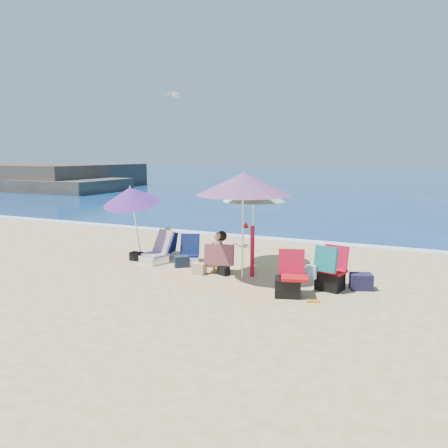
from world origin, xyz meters
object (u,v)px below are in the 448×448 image
at_px(umbrella_blue, 131,195).
at_px(camp_chair_right, 329,274).
at_px(furled_umbrella, 251,246).
at_px(chair_rainbow, 156,254).
at_px(camp_chair_left, 289,282).
at_px(umbrella_striped, 254,192).
at_px(person_center, 218,253).
at_px(seagull, 175,95).
at_px(chair_navy, 189,256).
at_px(person_left, 165,243).
at_px(umbrella_turquoise, 243,184).

height_order(umbrella_blue, camp_chair_right, umbrella_blue).
relative_size(furled_umbrella, chair_rainbow, 1.43).
height_order(camp_chair_left, camp_chair_right, camp_chair_right).
relative_size(umbrella_striped, umbrella_blue, 1.01).
relative_size(camp_chair_right, person_center, 0.95).
height_order(umbrella_blue, chair_rainbow, umbrella_blue).
bearing_deg(seagull, chair_navy, -50.73).
distance_m(camp_chair_right, seagull, 6.46).
bearing_deg(umbrella_blue, seagull, 70.97).
relative_size(chair_navy, camp_chair_right, 0.96).
bearing_deg(seagull, umbrella_blue, -109.03).
xyz_separation_m(furled_umbrella, seagull, (-2.91, 1.81, 3.58)).
bearing_deg(umbrella_blue, person_left, 40.51).
relative_size(umbrella_blue, person_left, 2.50).
bearing_deg(camp_chair_left, person_left, 154.29).
height_order(chair_navy, chair_rainbow, chair_rainbow).
height_order(umbrella_turquoise, umbrella_blue, umbrella_turquoise).
bearing_deg(chair_rainbow, seagull, 100.90).
distance_m(camp_chair_right, person_left, 4.68).
relative_size(person_left, seagull, 1.23).
xyz_separation_m(umbrella_striped, camp_chair_left, (1.52, -2.11, -1.50)).
height_order(umbrella_striped, camp_chair_right, umbrella_striped).
xyz_separation_m(chair_rainbow, person_center, (1.84, -0.28, 0.26)).
distance_m(umbrella_blue, person_left, 1.53).
relative_size(chair_navy, camp_chair_left, 1.00).
distance_m(furled_umbrella, camp_chair_right, 1.83).
distance_m(chair_rainbow, seagull, 4.36).
xyz_separation_m(umbrella_blue, person_left, (0.65, 0.55, -1.27)).
distance_m(camp_chair_left, camp_chair_right, 0.93).
relative_size(umbrella_turquoise, chair_rainbow, 2.79).
bearing_deg(umbrella_striped, umbrella_blue, -165.49).
relative_size(camp_chair_left, seagull, 1.34).
xyz_separation_m(umbrella_striped, furled_umbrella, (0.37, -1.14, -1.08)).
xyz_separation_m(umbrella_turquoise, person_center, (-0.65, 0.14, -1.58)).
bearing_deg(chair_rainbow, person_left, 103.12).
distance_m(umbrella_turquoise, umbrella_striped, 1.39).
bearing_deg(umbrella_turquoise, person_left, 157.42).
bearing_deg(furled_umbrella, umbrella_striped, 108.17).
relative_size(umbrella_striped, furled_umbrella, 1.63).
distance_m(umbrella_striped, camp_chair_right, 2.94).
xyz_separation_m(umbrella_striped, umbrella_blue, (-3.03, -0.79, -0.12)).
relative_size(furled_umbrella, camp_chair_left, 1.42).
bearing_deg(chair_rainbow, umbrella_turquoise, -9.61).
bearing_deg(camp_chair_right, person_left, 165.27).
height_order(person_center, person_left, person_center).
relative_size(furled_umbrella, seagull, 1.90).
bearing_deg(furled_umbrella, chair_rainbow, 175.01).
bearing_deg(umbrella_turquoise, chair_navy, 158.18).
height_order(chair_navy, seagull, seagull).
bearing_deg(person_center, umbrella_blue, 171.21).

